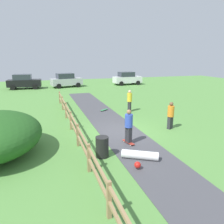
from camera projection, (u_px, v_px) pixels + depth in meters
name	position (u px, v px, depth m)	size (l,w,h in m)	color
ground_plane	(120.00, 132.00, 12.64)	(60.00, 60.00, 0.00)	#568E42
asphalt_path	(120.00, 132.00, 12.63)	(2.40, 28.00, 0.02)	#47474C
wooden_fence	(74.00, 125.00, 11.71)	(0.12, 18.12, 1.10)	#997A51
trash_bin	(102.00, 147.00, 9.42)	(0.56, 0.56, 0.90)	black
skater_riding	(129.00, 125.00, 10.67)	(0.46, 0.82, 1.73)	#B23326
skater_fallen	(140.00, 156.00, 9.16)	(1.51, 1.44, 0.36)	white
skateboard_loose	(104.00, 110.00, 17.45)	(0.75, 0.65, 0.08)	#338C4C
bystander_orange	(171.00, 114.00, 12.96)	(0.50, 0.50, 1.63)	#2D2D33
bystander_yellow	(130.00, 100.00, 17.06)	(0.53, 0.53, 1.69)	#2D2D33
parked_car_black	(24.00, 82.00, 28.90)	(4.30, 2.20, 1.92)	black
parked_car_white	(127.00, 78.00, 33.18)	(4.27, 2.15, 1.92)	silver
parked_car_silver	(66.00, 80.00, 30.50)	(4.44, 2.57, 1.92)	#B7B7BC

